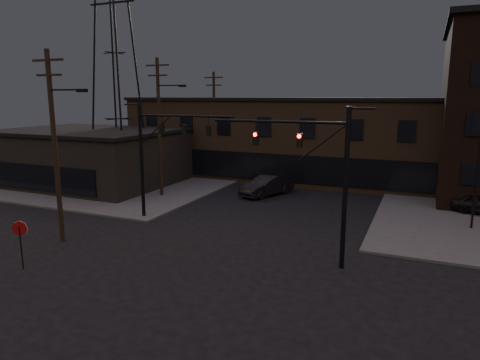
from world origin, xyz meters
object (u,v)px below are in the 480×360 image
object	(u,v)px
car_crossing	(267,186)
traffic_signal_near	(322,169)
stop_sign	(20,234)
traffic_signal_far	(157,148)

from	to	relation	value
car_crossing	traffic_signal_near	bearing A→B (deg)	-37.42
traffic_signal_near	stop_sign	size ratio (longest dim) A/B	3.23
traffic_signal_far	car_crossing	size ratio (longest dim) A/B	1.54
car_crossing	stop_sign	bearing A→B (deg)	-83.03
traffic_signal_near	traffic_signal_far	size ratio (longest dim) A/B	1.00
traffic_signal_far	stop_sign	distance (m)	10.55
traffic_signal_far	car_crossing	xyz separation A→B (m)	(4.32, 9.97, -4.16)
traffic_signal_far	stop_sign	xyz separation A→B (m)	(-1.28, -9.99, -3.17)
traffic_signal_near	car_crossing	world-z (taller)	traffic_signal_near
traffic_signal_near	stop_sign	world-z (taller)	traffic_signal_near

